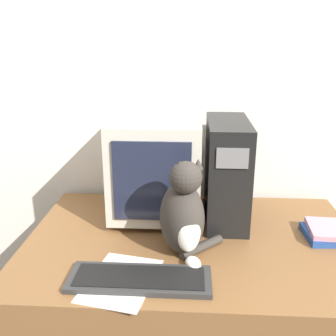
# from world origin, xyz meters

# --- Properties ---
(wall_back) EXTENTS (7.00, 0.05, 2.50)m
(wall_back) POSITION_xyz_m (0.00, 0.94, 1.25)
(wall_back) COLOR silver
(wall_back) RESTS_ON ground_plane
(desk) EXTENTS (1.32, 0.88, 0.72)m
(desk) POSITION_xyz_m (0.00, 0.44, 0.36)
(desk) COLOR brown
(desk) RESTS_ON ground_plane
(crt_monitor) EXTENTS (0.38, 0.38, 0.44)m
(crt_monitor) POSITION_xyz_m (-0.16, 0.65, 0.95)
(crt_monitor) COLOR beige
(crt_monitor) RESTS_ON desk
(computer_tower) EXTENTS (0.17, 0.41, 0.44)m
(computer_tower) POSITION_xyz_m (0.14, 0.65, 0.94)
(computer_tower) COLOR black
(computer_tower) RESTS_ON desk
(keyboard) EXTENTS (0.47, 0.16, 0.02)m
(keyboard) POSITION_xyz_m (-0.18, 0.14, 0.73)
(keyboard) COLOR #2D2D2D
(keyboard) RESTS_ON desk
(cat) EXTENTS (0.27, 0.27, 0.37)m
(cat) POSITION_xyz_m (-0.04, 0.33, 0.88)
(cat) COLOR #38332D
(cat) RESTS_ON desk
(book_stack) EXTENTS (0.16, 0.19, 0.05)m
(book_stack) POSITION_xyz_m (0.53, 0.48, 0.75)
(book_stack) COLOR #234793
(book_stack) RESTS_ON desk
(pen) EXTENTS (0.13, 0.04, 0.01)m
(pen) POSITION_xyz_m (-0.33, 0.20, 0.73)
(pen) COLOR black
(pen) RESTS_ON desk
(paper_sheet) EXTENTS (0.26, 0.33, 0.00)m
(paper_sheet) POSITION_xyz_m (-0.24, 0.14, 0.72)
(paper_sheet) COLOR white
(paper_sheet) RESTS_ON desk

